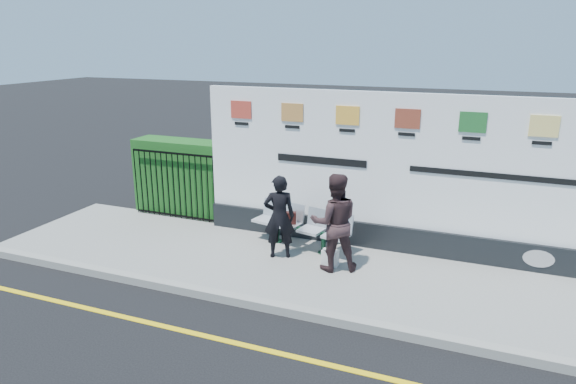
% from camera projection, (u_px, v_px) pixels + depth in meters
% --- Properties ---
extents(ground, '(80.00, 80.00, 0.00)m').
position_uv_depth(ground, '(309.00, 361.00, 6.70)').
color(ground, black).
extents(pavement, '(14.00, 3.00, 0.12)m').
position_uv_depth(pavement, '(357.00, 277.00, 8.91)').
color(pavement, gray).
rests_on(pavement, ground).
extents(kerb, '(14.00, 0.18, 0.14)m').
position_uv_depth(kerb, '(332.00, 319.00, 7.57)').
color(kerb, gray).
rests_on(kerb, ground).
extents(yellow_line, '(14.00, 0.10, 0.01)m').
position_uv_depth(yellow_line, '(309.00, 360.00, 6.69)').
color(yellow_line, yellow).
rests_on(yellow_line, ground).
extents(billboard, '(8.00, 0.30, 3.00)m').
position_uv_depth(billboard, '(404.00, 185.00, 9.54)').
color(billboard, black).
rests_on(billboard, pavement).
extents(hedge, '(2.35, 0.70, 1.70)m').
position_uv_depth(hedge, '(185.00, 177.00, 11.86)').
color(hedge, '#1B551A').
rests_on(hedge, pavement).
extents(railing, '(2.05, 0.06, 1.54)m').
position_uv_depth(railing, '(174.00, 185.00, 11.48)').
color(railing, black).
rests_on(railing, pavement).
extents(bench, '(2.10, 0.94, 0.44)m').
position_uv_depth(bench, '(300.00, 237.00, 9.98)').
color(bench, silver).
rests_on(bench, pavement).
extents(woman_left, '(0.67, 0.57, 1.57)m').
position_uv_depth(woman_left, '(279.00, 217.00, 9.39)').
color(woman_left, black).
rests_on(woman_left, pavement).
extents(woman_right, '(1.04, 0.95, 1.74)m').
position_uv_depth(woman_right, '(334.00, 222.00, 8.86)').
color(woman_right, '#352224').
rests_on(woman_right, pavement).
extents(handbag_brown, '(0.33, 0.21, 0.24)m').
position_uv_depth(handbag_brown, '(288.00, 218.00, 10.02)').
color(handbag_brown, black).
rests_on(handbag_brown, bench).
extents(carrier_bag_white, '(0.29, 0.18, 0.29)m').
position_uv_depth(carrier_bag_white, '(330.00, 258.00, 9.19)').
color(carrier_bag_white, silver).
rests_on(carrier_bag_white, pavement).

